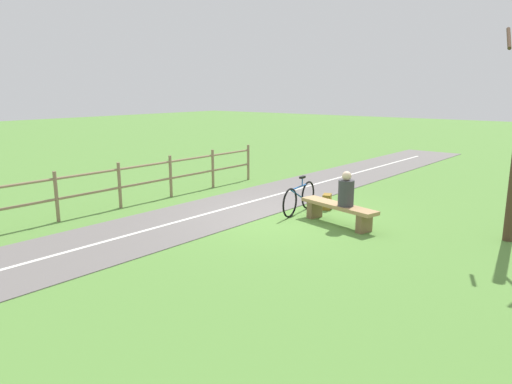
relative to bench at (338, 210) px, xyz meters
The scene contains 8 objects.
ground_plane 1.48m from the bench, ahead, with size 80.00×80.00×0.00m, color #548438.
paved_path 5.13m from the bench, 55.03° to the left, with size 2.48×36.00×0.02m, color #66605E.
path_centre_line 5.13m from the bench, 55.03° to the left, with size 0.10×32.00×0.00m, color silver.
bench is the anchor object (origin of this frame).
person_seated 0.50m from the bench, 166.16° to the left, with size 0.41×0.41×0.75m.
bicycle 1.26m from the bench, 14.18° to the right, with size 0.26×1.67×0.87m.
backpack 1.36m from the bench, 49.87° to the right, with size 0.31×0.36×0.38m.
fence_roadside 5.15m from the bench, 14.02° to the left, with size 0.23×8.30×1.15m.
Camera 1 is at (-6.27, 8.78, 2.91)m, focal length 33.22 mm.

